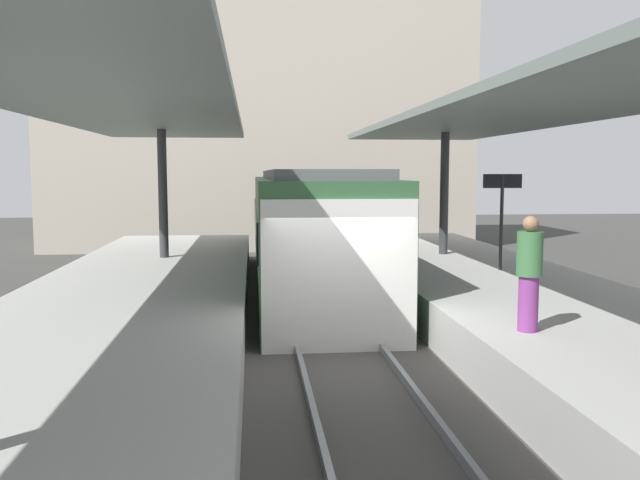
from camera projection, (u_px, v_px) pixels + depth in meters
ground_plane at (346, 377)px, 10.59m from camera, size 80.00×80.00×0.00m
platform_left at (99, 353)px, 10.16m from camera, size 4.40×28.00×1.00m
platform_right at (576, 341)px, 10.92m from camera, size 4.40×28.00×1.00m
track_ballast at (346, 371)px, 10.58m from camera, size 3.20×28.00×0.20m
rail_near_side at (301, 362)px, 10.49m from camera, size 0.08×28.00×0.14m
rail_far_side at (391, 360)px, 10.64m from camera, size 0.08×28.00×0.14m
commuter_train at (309, 231)px, 17.33m from camera, size 2.78×12.48×3.10m
canopy_left at (110, 103)px, 11.16m from camera, size 4.18×21.00×3.53m
canopy_right at (546, 109)px, 11.92m from camera, size 4.18×21.00×3.50m
platform_sign at (502, 200)px, 15.25m from camera, size 0.90×0.08×2.21m
passenger_near_bench at (529, 272)px, 9.37m from camera, size 0.36×0.36×1.64m
station_building_backdrop at (260, 122)px, 29.73m from camera, size 18.00×6.00×11.00m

